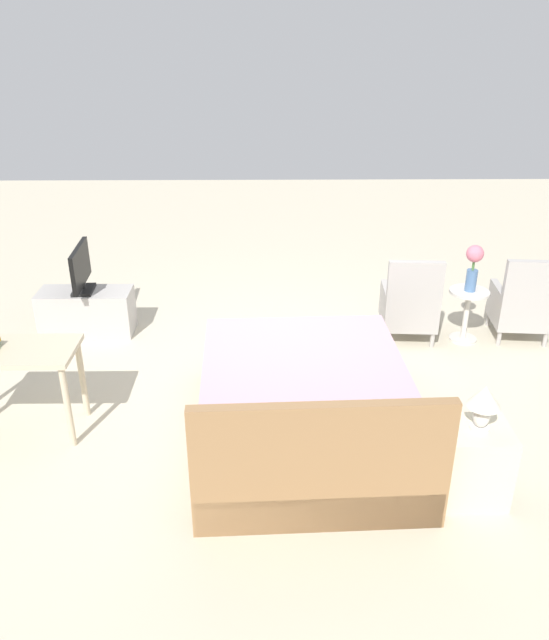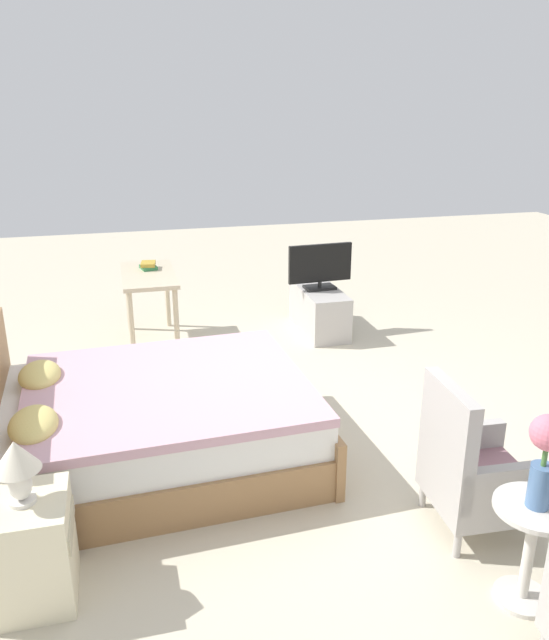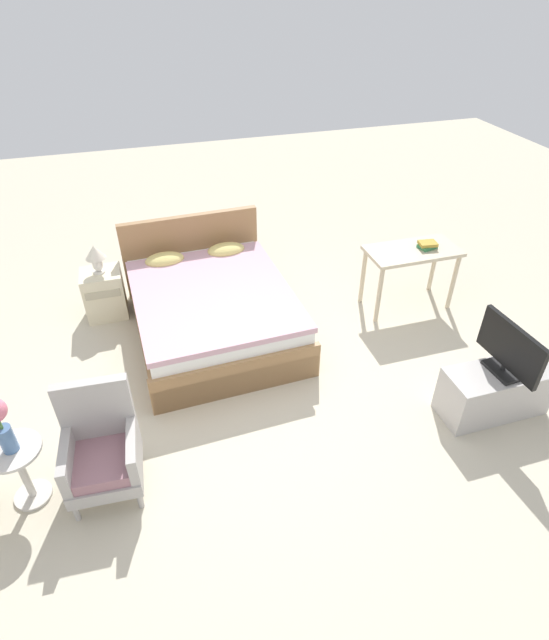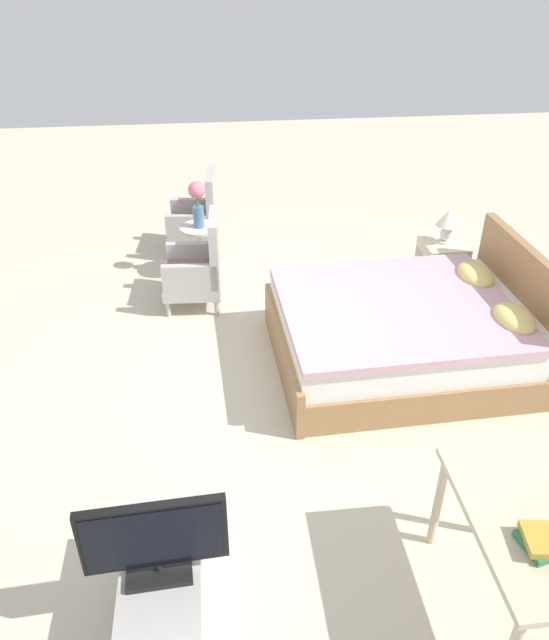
# 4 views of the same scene
# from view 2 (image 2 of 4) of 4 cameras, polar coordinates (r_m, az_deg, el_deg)

# --- Properties ---
(ground_plane) EXTENTS (16.00, 16.00, 0.00)m
(ground_plane) POSITION_cam_2_polar(r_m,az_deg,el_deg) (4.86, 1.74, -9.72)
(ground_plane) COLOR beige
(bed) EXTENTS (1.72, 2.17, 0.96)m
(bed) POSITION_cam_2_polar(r_m,az_deg,el_deg) (4.37, -11.33, -9.24)
(bed) COLOR #997047
(bed) RESTS_ON ground_plane
(armchair_by_window_right) EXTENTS (0.57, 0.57, 0.92)m
(armchair_by_window_right) POSITION_cam_2_polar(r_m,az_deg,el_deg) (3.82, 17.57, -13.01)
(armchair_by_window_right) COLOR #ADA8A3
(armchair_by_window_right) RESTS_ON ground_plane
(side_table) EXTENTS (0.40, 0.40, 0.56)m
(side_table) POSITION_cam_2_polar(r_m,az_deg,el_deg) (3.44, 22.37, -18.22)
(side_table) COLOR beige
(side_table) RESTS_ON ground_plane
(flower_vase) EXTENTS (0.17, 0.17, 0.48)m
(flower_vase) POSITION_cam_2_polar(r_m,az_deg,el_deg) (3.17, 23.54, -10.99)
(flower_vase) COLOR #4C709E
(flower_vase) RESTS_ON side_table
(nightstand) EXTENTS (0.44, 0.41, 0.56)m
(nightstand) POSITION_cam_2_polar(r_m,az_deg,el_deg) (3.48, -21.40, -18.97)
(nightstand) COLOR beige
(nightstand) RESTS_ON ground_plane
(table_lamp) EXTENTS (0.22, 0.22, 0.33)m
(table_lamp) POSITION_cam_2_polar(r_m,az_deg,el_deg) (3.21, -22.51, -12.00)
(table_lamp) COLOR silver
(table_lamp) RESTS_ON nightstand
(tv_stand) EXTENTS (0.96, 0.40, 0.47)m
(tv_stand) POSITION_cam_2_polar(r_m,az_deg,el_deg) (6.73, 4.09, 0.95)
(tv_stand) COLOR #B7B2AD
(tv_stand) RESTS_ON ground_plane
(tv_flatscreen) EXTENTS (0.22, 0.69, 0.48)m
(tv_flatscreen) POSITION_cam_2_polar(r_m,az_deg,el_deg) (6.60, 4.19, 4.93)
(tv_flatscreen) COLOR black
(tv_flatscreen) RESTS_ON tv_stand
(vanity_desk) EXTENTS (1.04, 0.52, 0.74)m
(vanity_desk) POSITION_cam_2_polar(r_m,az_deg,el_deg) (6.38, -11.40, 3.26)
(vanity_desk) COLOR beige
(vanity_desk) RESTS_ON ground_plane
(book_stack) EXTENTS (0.22, 0.18, 0.07)m
(book_stack) POSITION_cam_2_polar(r_m,az_deg,el_deg) (6.50, -11.47, 4.90)
(book_stack) COLOR #337A47
(book_stack) RESTS_ON vanity_desk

